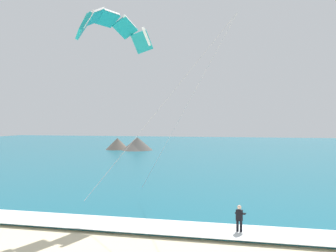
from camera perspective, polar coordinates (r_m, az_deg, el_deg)
sea at (r=79.04m, az=14.22°, el=-3.75°), size 200.00×120.00×0.20m
surf_foam at (r=20.79m, az=18.77°, el=-16.22°), size 200.00×2.81×0.04m
surfboard at (r=20.75m, az=11.32°, el=-16.78°), size 0.85×1.47×0.09m
kitesurfer at (r=20.51m, az=11.34°, el=-14.33°), size 0.63×0.62×1.69m
kite_primary at (r=26.32m, az=-8.91°, el=15.43°), size 10.43×6.65×12.85m
headland_left at (r=75.96m, az=-5.91°, el=-2.99°), size 10.91×7.38×2.92m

